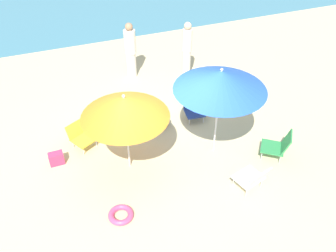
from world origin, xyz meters
TOP-DOWN VIEW (x-y plane):
  - ground_plane at (0.00, 0.00)m, footprint 40.00×40.00m
  - umbrella_orange at (-0.42, -0.26)m, footprint 1.77×1.77m
  - umbrella_blue at (1.52, -0.46)m, footprint 1.92×1.92m
  - beach_chair_a at (1.60, 0.88)m, footprint 0.53×0.59m
  - beach_chair_b at (-1.28, 0.80)m, footprint 0.68×0.71m
  - beach_chair_c at (2.75, -1.15)m, footprint 0.76×0.74m
  - beach_chair_d at (1.70, -1.80)m, footprint 0.68×0.67m
  - person_a at (0.56, 0.83)m, footprint 0.57×0.41m
  - person_b at (2.20, 2.76)m, footprint 0.28×0.28m
  - person_c at (0.71, 3.42)m, footprint 0.34×0.34m
  - swim_ring at (-0.96, -1.53)m, footprint 0.49×0.49m
  - beach_bag at (-1.90, 0.37)m, footprint 0.32×0.18m

SIDE VIEW (x-z plane):
  - ground_plane at x=0.00m, z-range 0.00..0.00m
  - swim_ring at x=-0.96m, z-range 0.00..0.11m
  - beach_bag at x=-1.90m, z-range 0.00..0.30m
  - beach_chair_a at x=1.60m, z-range 0.00..0.57m
  - beach_chair_b at x=-1.28m, z-range 0.01..0.58m
  - beach_chair_c at x=2.75m, z-range 0.01..0.69m
  - beach_chair_d at x=1.70m, z-range 0.03..0.67m
  - person_a at x=0.56m, z-range -0.01..0.92m
  - person_c at x=0.71m, z-range 0.00..1.68m
  - person_b at x=2.20m, z-range 0.03..1.76m
  - umbrella_orange at x=-0.42m, z-range 0.65..2.53m
  - umbrella_blue at x=1.52m, z-range 0.80..2.96m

